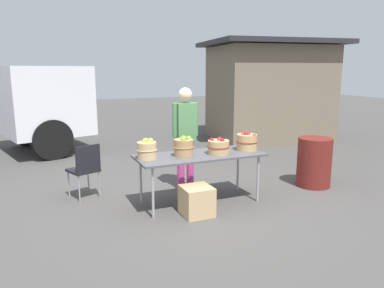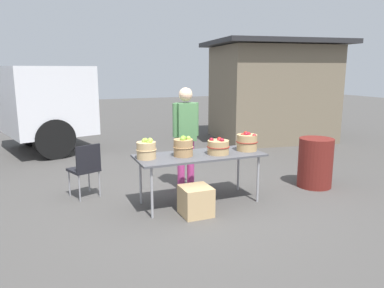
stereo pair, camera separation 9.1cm
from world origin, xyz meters
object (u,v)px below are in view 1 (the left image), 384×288
object	(u,v)px
apple_basket_red_0	(218,147)
vendor_adult	(185,130)
market_table	(200,157)
produce_crate	(197,201)
apple_basket_red_1	(247,142)
apple_basket_green_0	(147,149)
apple_basket_green_1	(184,147)
trash_barrel	(314,162)
folding_chair	(85,167)

from	to	relation	value
apple_basket_red_0	vendor_adult	bearing A→B (deg)	104.49
market_table	produce_crate	xyz separation A→B (m)	(-0.24, -0.42, -0.50)
apple_basket_red_1	vendor_adult	world-z (taller)	vendor_adult
market_table	apple_basket_green_0	size ratio (longest dim) A/B	6.45
apple_basket_green_1	apple_basket_red_0	bearing A→B (deg)	-7.88
apple_basket_red_0	market_table	bearing A→B (deg)	163.58
apple_basket_red_0	vendor_adult	world-z (taller)	vendor_adult
trash_barrel	produce_crate	xyz separation A→B (m)	(-2.38, -0.39, -0.22)
apple_basket_green_1	market_table	bearing A→B (deg)	1.17
apple_basket_green_0	apple_basket_green_1	size ratio (longest dim) A/B	0.97
apple_basket_green_1	apple_basket_red_1	distance (m)	1.04
folding_chair	vendor_adult	bearing A→B (deg)	153.14
produce_crate	apple_basket_green_1	bearing A→B (deg)	92.76
apple_basket_green_1	vendor_adult	distance (m)	0.80
apple_basket_green_0	apple_basket_red_1	xyz separation A→B (m)	(1.58, -0.08, -0.00)
folding_chair	trash_barrel	xyz separation A→B (m)	(3.69, -0.91, -0.09)
apple_basket_red_0	folding_chair	world-z (taller)	apple_basket_red_0
vendor_adult	apple_basket_green_0	bearing A→B (deg)	39.10
trash_barrel	produce_crate	bearing A→B (deg)	-170.68
apple_basket_green_0	apple_basket_green_1	xyz separation A→B (m)	(0.54, -0.06, -0.00)
apple_basket_green_1	trash_barrel	bearing A→B (deg)	-0.58
apple_basket_green_0	vendor_adult	world-z (taller)	vendor_adult
apple_basket_green_0	trash_barrel	world-z (taller)	apple_basket_green_0
apple_basket_green_0	produce_crate	xyz separation A→B (m)	(0.56, -0.47, -0.68)
market_table	trash_barrel	xyz separation A→B (m)	(2.14, -0.03, -0.28)
market_table	apple_basket_green_1	xyz separation A→B (m)	(-0.26, -0.01, 0.18)
produce_crate	trash_barrel	bearing A→B (deg)	9.32
apple_basket_green_0	apple_basket_green_1	world-z (taller)	apple_basket_green_1
market_table	vendor_adult	distance (m)	0.78
market_table	apple_basket_red_1	distance (m)	0.80
market_table	produce_crate	bearing A→B (deg)	-119.73
vendor_adult	apple_basket_green_1	bearing A→B (deg)	67.32
folding_chair	apple_basket_green_0	bearing A→B (deg)	111.25
apple_basket_green_1	folding_chair	xyz separation A→B (m)	(-1.29, 0.88, -0.38)
apple_basket_red_1	trash_barrel	size ratio (longest dim) A/B	0.39
market_table	produce_crate	world-z (taller)	market_table
vendor_adult	folding_chair	bearing A→B (deg)	-4.53
vendor_adult	produce_crate	xyz separation A→B (m)	(-0.30, -1.14, -0.79)
market_table	vendor_adult	world-z (taller)	vendor_adult
folding_chair	trash_barrel	distance (m)	3.80
apple_basket_green_1	apple_basket_red_1	xyz separation A→B (m)	(1.04, -0.02, -0.00)
produce_crate	vendor_adult	bearing A→B (deg)	75.22
market_table	vendor_adult	xyz separation A→B (m)	(0.06, 0.72, 0.29)
folding_chair	produce_crate	xyz separation A→B (m)	(1.31, -1.30, -0.31)
apple_basket_green_0	apple_basket_red_0	size ratio (longest dim) A/B	0.87
apple_basket_green_1	produce_crate	xyz separation A→B (m)	(0.02, -0.42, -0.68)
apple_basket_green_0	apple_basket_red_0	bearing A→B (deg)	-6.93
apple_basket_red_1	apple_basket_green_1	bearing A→B (deg)	178.78
apple_basket_red_1	market_table	bearing A→B (deg)	177.98
vendor_adult	trash_barrel	bearing A→B (deg)	161.56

